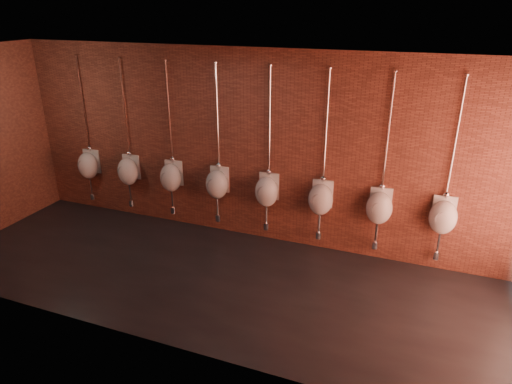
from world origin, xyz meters
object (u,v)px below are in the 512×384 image
urinal_0 (88,165)px  urinal_7 (443,216)px  urinal_4 (267,191)px  urinal_6 (379,207)px  urinal_5 (321,198)px  urinal_2 (171,177)px  urinal_3 (217,183)px  urinal_1 (128,171)px

urinal_0 → urinal_7: same height
urinal_4 → urinal_6: bearing=0.0°
urinal_0 → urinal_5: 4.54m
urinal_2 → urinal_3: bearing=0.0°
urinal_0 → urinal_3: size_ratio=1.00×
urinal_5 → urinal_4: bearing=180.0°
urinal_1 → urinal_4: 2.72m
urinal_0 → urinal_1: bearing=0.0°
urinal_1 → urinal_6: (4.54, 0.00, 0.00)m
urinal_3 → urinal_4: same height
urinal_7 → urinal_1: bearing=180.0°
urinal_1 → urinal_2: (0.91, 0.00, 0.00)m
urinal_0 → urinal_1: (0.91, 0.00, 0.00)m
urinal_3 → urinal_5: same height
urinal_1 → urinal_5: size_ratio=1.00×
urinal_4 → urinal_7: size_ratio=1.00×
urinal_3 → urinal_4: 0.91m
urinal_0 → urinal_7: bearing=0.0°
urinal_1 → urinal_7: (5.45, 0.00, 0.00)m
urinal_2 → urinal_5: size_ratio=1.00×
urinal_0 → urinal_6: size_ratio=1.00×
urinal_2 → urinal_0: bearing=180.0°
urinal_1 → urinal_3: bearing=0.0°
urinal_6 → urinal_7: bearing=0.0°
urinal_2 → urinal_7: size_ratio=1.00×
urinal_3 → urinal_7: same height
urinal_0 → urinal_2: bearing=0.0°
urinal_1 → urinal_2: 0.91m
urinal_2 → urinal_4: 1.82m
urinal_0 → urinal_6: (5.45, 0.00, 0.00)m
urinal_2 → urinal_3: (0.91, 0.00, 0.00)m
urinal_5 → urinal_6: 0.91m
urinal_4 → urinal_7: bearing=0.0°
urinal_3 → urinal_2: bearing=180.0°
urinal_0 → urinal_7: size_ratio=1.00×
urinal_0 → urinal_6: same height
urinal_7 → urinal_6: bearing=180.0°
urinal_2 → urinal_3: 0.91m
urinal_5 → urinal_7: bearing=0.0°
urinal_0 → urinal_3: 2.72m
urinal_5 → urinal_0: bearing=180.0°
urinal_0 → urinal_5: size_ratio=1.00×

